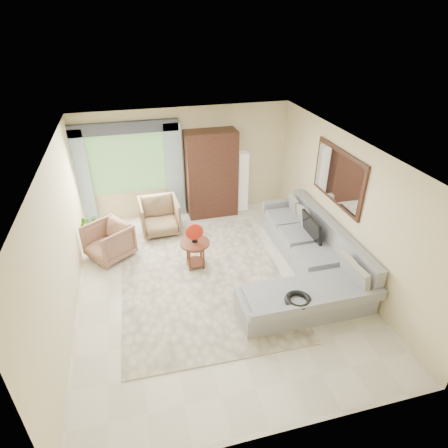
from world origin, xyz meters
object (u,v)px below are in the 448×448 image
object	(u,v)px
armchair_left	(109,241)
armoire	(211,174)
sectional_sofa	(308,262)
tv_screen	(312,227)
coffee_table	(195,254)
armchair_right	(160,216)
potted_plant	(86,227)
floor_lamp	(242,181)

from	to	relation	value
armchair_left	armoire	distance (m)	2.89
sectional_sofa	tv_screen	world-z (taller)	tv_screen
coffee_table	armoire	xyz separation A→B (m)	(0.82, 2.12, 0.74)
armchair_left	tv_screen	bearing A→B (deg)	39.72
sectional_sofa	coffee_table	world-z (taller)	sectional_sofa
tv_screen	coffee_table	xyz separation A→B (m)	(-2.32, 0.26, -0.41)
armchair_right	potted_plant	size ratio (longest dim) A/B	1.51
armoire	floor_lamp	distance (m)	0.86
tv_screen	coffee_table	size ratio (longest dim) A/B	1.27
armchair_left	floor_lamp	world-z (taller)	floor_lamp
sectional_sofa	armchair_right	xyz separation A→B (m)	(-2.58, 2.31, 0.12)
potted_plant	floor_lamp	xyz separation A→B (m)	(3.77, 0.52, 0.46)
armchair_left	armoire	xyz separation A→B (m)	(2.47, 1.33, 0.68)
sectional_sofa	armoire	xyz separation A→B (m)	(-1.23, 2.90, 0.77)
sectional_sofa	armchair_right	size ratio (longest dim) A/B	3.95
sectional_sofa	armoire	size ratio (longest dim) A/B	1.65
coffee_table	armchair_right	world-z (taller)	armchair_right
coffee_table	armchair_left	distance (m)	1.83
tv_screen	armchair_left	size ratio (longest dim) A/B	0.91
coffee_table	armchair_right	size ratio (longest dim) A/B	0.66
armchair_right	potted_plant	bearing A→B (deg)	173.53
tv_screen	armchair_right	bearing A→B (deg)	147.74
sectional_sofa	potted_plant	size ratio (longest dim) A/B	5.95
armoire	armchair_right	bearing A→B (deg)	-156.49
tv_screen	floor_lamp	size ratio (longest dim) A/B	0.49
tv_screen	armoire	size ratio (longest dim) A/B	0.35
armchair_left	floor_lamp	size ratio (longest dim) A/B	0.54
floor_lamp	coffee_table	bearing A→B (deg)	-126.56
sectional_sofa	floor_lamp	bearing A→B (deg)	98.33
coffee_table	floor_lamp	distance (m)	2.76
tv_screen	armchair_left	xyz separation A→B (m)	(-3.97, 1.05, -0.35)
armchair_left	armchair_right	bearing A→B (deg)	88.31
sectional_sofa	tv_screen	xyz separation A→B (m)	(0.27, 0.51, 0.44)
potted_plant	sectional_sofa	bearing A→B (deg)	-30.11
coffee_table	sectional_sofa	bearing A→B (deg)	-20.63
armchair_right	armchair_left	bearing A→B (deg)	-148.24
tv_screen	armchair_left	bearing A→B (deg)	165.18
sectional_sofa	armoire	world-z (taller)	armoire
sectional_sofa	floor_lamp	size ratio (longest dim) A/B	2.31
tv_screen	armoire	bearing A→B (deg)	122.18
armchair_right	potted_plant	xyz separation A→B (m)	(-1.62, 0.13, -0.11)
armchair_left	floor_lamp	xyz separation A→B (m)	(3.27, 1.39, 0.38)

